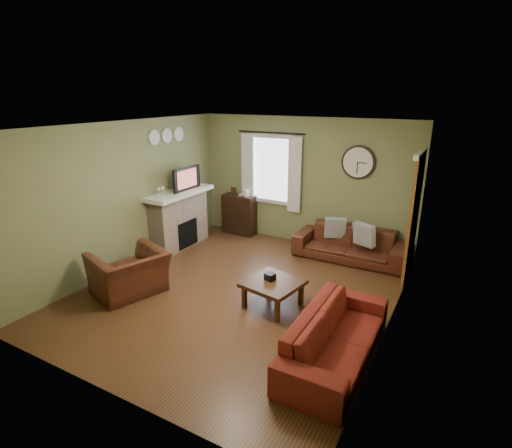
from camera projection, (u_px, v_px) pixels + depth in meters
The scene contains 31 objects.
floor at pixel (239, 292), 6.41m from camera, with size 4.60×5.20×0.00m, color #4E2E19.
ceiling at pixel (236, 126), 5.59m from camera, with size 4.60×5.20×0.00m, color white.
wall_left at pixel (126, 196), 7.05m from camera, with size 0.00×5.20×2.60m, color olive.
wall_right at pixel (396, 241), 4.95m from camera, with size 0.00×5.20×2.60m, color olive.
wall_back at pixel (303, 182), 8.16m from camera, with size 4.60×0.00×2.60m, color olive.
wall_front at pixel (97, 284), 3.84m from camera, with size 4.60×0.00×2.60m, color olive.
fireplace at pixel (179, 221), 8.15m from camera, with size 0.40×1.40×1.10m, color tan.
firebox at pixel (188, 234), 8.14m from camera, with size 0.04×0.60×0.55m, color black.
mantel at pixel (179, 193), 7.95m from camera, with size 0.58×1.60×0.08m, color white.
tv at pixel (184, 181), 8.00m from camera, with size 0.60×0.08×0.35m, color black.
tv_screen at pixel (187, 179), 7.95m from camera, with size 0.02×0.62×0.36m, color #994C3F.
medallion_left at pixel (154, 137), 7.41m from camera, with size 0.28×0.28×0.03m, color white.
medallion_mid at pixel (167, 136), 7.70m from camera, with size 0.28×0.28×0.03m, color white.
medallion_right at pixel (178, 134), 7.99m from camera, with size 0.28×0.28×0.03m, color white.
window_pane at pixel (273, 169), 8.40m from camera, with size 1.00×0.02×1.30m, color silver, non-canonical shape.
curtain_rod at pixel (271, 133), 8.08m from camera, with size 0.03×0.03×1.50m, color black.
curtain_left at pixel (248, 170), 8.59m from camera, with size 0.28×0.04×1.55m, color silver.
curtain_right at pixel (295, 175), 8.08m from camera, with size 0.28×0.04×1.55m, color silver.
wall_clock at pixel (358, 162), 7.46m from camera, with size 0.64×0.06×0.64m, color white, non-canonical shape.
door at pixel (413, 220), 6.58m from camera, with size 0.05×0.90×2.10m, color brown.
bookshelf at pixel (239, 214), 8.94m from camera, with size 0.74×0.32×0.88m, color black, non-canonical shape.
book at pixel (239, 192), 8.81m from camera, with size 0.15×0.20×0.02m, color #3B2210.
sofa_brown at pixel (350, 244), 7.59m from camera, with size 2.07×0.81×0.61m, color #441E12.
pillow_left at pixel (335, 228), 7.74m from camera, with size 0.40×0.12×0.40m, color #989FA5.
pillow_right at pixel (364, 235), 7.37m from camera, with size 0.42×0.13×0.42m, color #989FA5.
sofa_red at pixel (336, 336), 4.74m from camera, with size 2.04×0.80×0.60m, color maroon.
armchair at pixel (129, 273), 6.28m from camera, with size 1.06×0.93×0.69m, color #441E12.
coffee_table at pixel (273, 294), 5.93m from camera, with size 0.75×0.75×0.40m, color #3B2210, non-canonical shape.
tissue_box at pixel (270, 280), 5.93m from camera, with size 0.13×0.13×0.10m, color black.
wine_glass_a at pixel (159, 193), 7.41m from camera, with size 0.07×0.07×0.19m, color white, non-canonical shape.
wine_glass_b at pixel (163, 191), 7.51m from camera, with size 0.07×0.07×0.19m, color white, non-canonical shape.
Camera 1 is at (3.01, -4.89, 3.06)m, focal length 28.00 mm.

